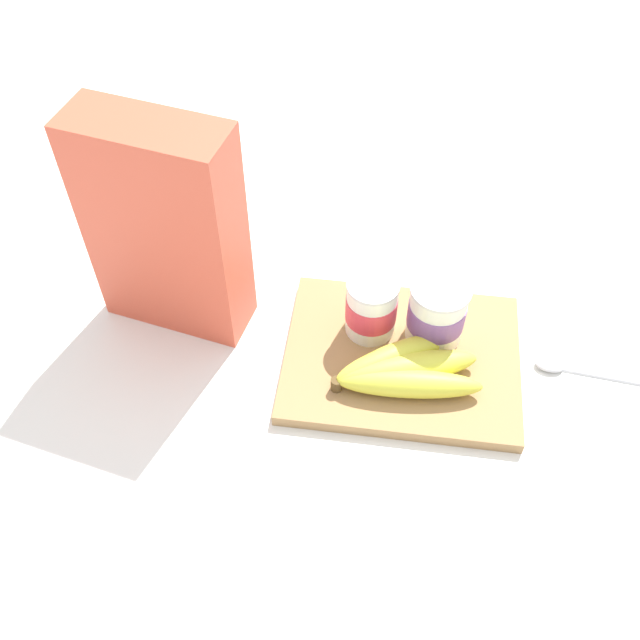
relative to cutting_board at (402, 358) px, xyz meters
The scene contains 7 objects.
ground_plane 0.01m from the cutting_board, ahead, with size 2.40×2.40×0.00m, color white.
cutting_board is the anchor object (origin of this frame).
cereal_box 0.33m from the cutting_board, behind, with size 0.19×0.07×0.30m, color #D85138.
yogurt_cup_front 0.08m from the cutting_board, 140.31° to the left, with size 0.06×0.06×0.08m.
yogurt_cup_back 0.07m from the cutting_board, 44.38° to the left, with size 0.07×0.07×0.09m.
banana_bunch 0.05m from the cutting_board, 86.44° to the right, with size 0.18×0.12×0.04m.
spoon 0.21m from the cutting_board, ahead, with size 0.13×0.03×0.01m.
Camera 1 is at (-0.03, -0.56, 0.74)m, focal length 40.79 mm.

